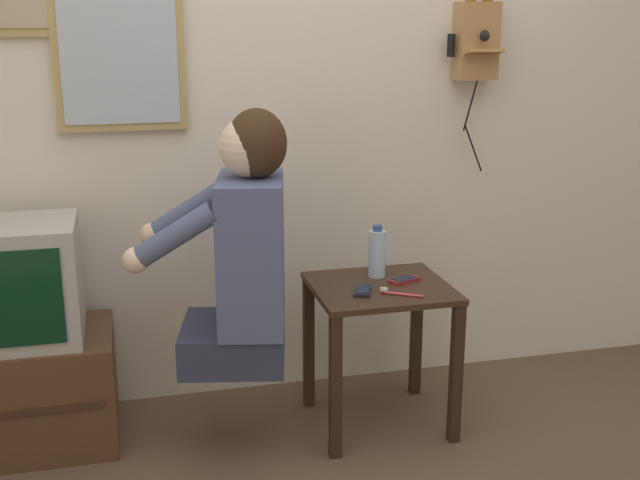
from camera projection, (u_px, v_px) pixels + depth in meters
name	position (u px, v px, depth m)	size (l,w,h in m)	color
wall_back	(276.00, 84.00, 3.15)	(6.80, 0.05, 2.55)	silver
side_table	(380.00, 317.00, 3.02)	(0.51, 0.46, 0.57)	#382316
person	(243.00, 248.00, 2.77)	(0.58, 0.48, 0.90)	#2D3347
tv_stand	(18.00, 391.00, 2.93)	(0.70, 0.45, 0.42)	#51331E
television	(2.00, 283.00, 2.80)	(0.52, 0.38, 0.43)	#ADA89E
wall_phone_antique	(476.00, 39.00, 3.21)	(0.20, 0.18, 0.73)	#AD7A47
wall_mirror	(119.00, 54.00, 2.94)	(0.48, 0.03, 0.56)	tan
cell_phone_held	(362.00, 290.00, 2.91)	(0.10, 0.14, 0.01)	black
cell_phone_spare	(404.00, 280.00, 3.03)	(0.14, 0.11, 0.01)	maroon
water_bottle	(377.00, 253.00, 3.06)	(0.07, 0.07, 0.20)	silver
toothbrush	(398.00, 293.00, 2.88)	(0.14, 0.09, 0.02)	#D83F4C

